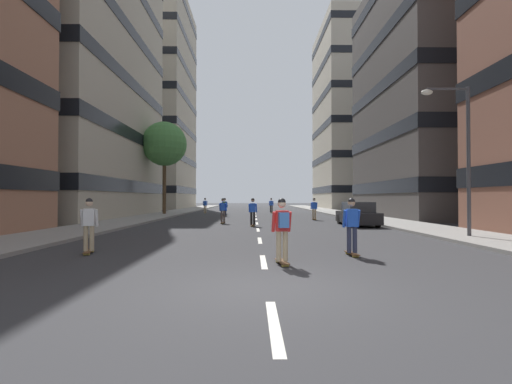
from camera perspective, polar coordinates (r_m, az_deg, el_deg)
The scene contains 20 objects.
ground_plane at distance 36.18m, azimuth -0.07°, elevation -3.75°, with size 174.25×174.25×0.00m, color #333335.
sidewalk_left at distance 40.85m, azimuth -13.54°, elevation -3.31°, with size 3.67×79.86×0.14m, color gray.
sidewalk_right at distance 40.99m, azimuth 13.27°, elevation -3.30°, with size 3.67×79.86×0.14m, color gray.
lane_markings at distance 37.64m, azimuth -0.09°, elevation -3.64°, with size 0.16×67.20×0.01m.
building_left_mid at distance 40.79m, azimuth -29.25°, elevation 20.46°, with size 14.83×21.08×32.98m.
building_left_far at distance 65.70m, azimuth -17.22°, elevation 13.17°, with size 14.83×18.24×35.30m.
building_right_mid at distance 39.51m, azimuth 29.01°, elevation 13.34°, with size 14.83×16.61×22.70m.
building_right_far at distance 65.38m, azimuth 16.66°, elevation 11.31°, with size 14.83×16.89×31.01m.
parked_car_near at distance 24.03m, azimuth 15.77°, elevation -3.48°, with size 1.82×4.40×1.52m.
street_tree_near at distance 39.00m, azimuth -14.26°, elevation 7.33°, with size 4.59×4.59×9.56m.
streetlamp_right at distance 18.15m, azimuth 29.54°, elevation 6.64°, with size 2.13×0.30×6.50m.
skater_0 at distance 22.62m, azimuth -0.51°, elevation -2.95°, with size 0.56×0.92×1.78m.
skater_1 at distance 29.25m, azimuth 9.17°, elevation -2.48°, with size 0.54×0.91×1.78m.
skater_2 at distance 9.70m, azimuth 4.16°, elevation -5.48°, with size 0.56×0.92×1.78m.
skater_3 at distance 42.61m, azimuth -8.05°, elevation -1.99°, with size 0.55×0.92×1.78m.
skater_4 at distance 34.86m, azimuth -4.97°, elevation -2.19°, with size 0.56×0.92×1.78m.
skater_5 at distance 42.63m, azimuth 2.43°, elevation -2.00°, with size 0.53×0.90×1.78m.
skater_6 at distance 25.11m, azimuth -5.25°, elevation -2.75°, with size 0.55×0.92×1.78m.
skater_7 at distance 12.70m, azimuth -24.89°, elevation -4.45°, with size 0.57×0.92×1.78m.
skater_8 at distance 11.53m, azimuth 14.90°, elevation -4.87°, with size 0.54×0.91×1.78m.
Camera 1 is at (-0.30, -7.10, 1.78)m, focal length 25.31 mm.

